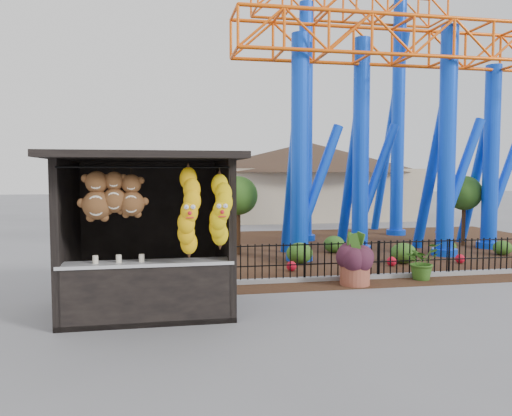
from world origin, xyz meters
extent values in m
plane|color=slate|center=(0.00, 0.00, 0.00)|extent=(120.00, 120.00, 0.00)
cube|color=#331E11|center=(4.00, 8.00, 0.01)|extent=(18.00, 12.00, 0.02)
cube|color=gray|center=(4.00, 3.00, 0.06)|extent=(18.00, 0.18, 0.12)
cube|color=black|center=(-3.00, 1.20, 0.05)|extent=(3.20, 2.60, 0.10)
cube|color=black|center=(-3.00, 2.44, 1.50)|extent=(3.20, 0.12, 3.00)
cube|color=black|center=(-4.54, 1.20, 1.50)|extent=(0.12, 2.60, 3.00)
cube|color=black|center=(-1.46, 1.20, 1.50)|extent=(0.12, 2.60, 3.00)
cube|color=black|center=(-3.00, 0.95, 3.06)|extent=(3.50, 3.40, 0.12)
cube|color=black|center=(-4.53, -0.03, 1.50)|extent=(0.14, 0.14, 3.00)
cube|color=black|center=(-1.47, -0.03, 1.50)|extent=(0.14, 0.14, 3.00)
cube|color=black|center=(-3.00, 0.15, 0.55)|extent=(3.00, 0.50, 1.10)
cube|color=#B9B9BE|center=(-3.00, 0.15, 1.12)|extent=(3.10, 0.55, 0.06)
cylinder|color=black|center=(-3.00, -0.25, 2.85)|extent=(2.90, 0.04, 0.04)
cylinder|color=blue|center=(1.50, 6.00, 3.50)|extent=(0.56, 0.56, 7.00)
cylinder|color=blue|center=(1.50, 6.00, 0.12)|extent=(0.84, 0.84, 0.24)
cylinder|color=blue|center=(4.00, 7.20, 3.65)|extent=(0.56, 0.56, 7.30)
cylinder|color=blue|center=(4.00, 7.20, 0.12)|extent=(0.84, 0.84, 0.24)
cylinder|color=blue|center=(6.50, 6.00, 3.75)|extent=(0.56, 0.56, 7.50)
cylinder|color=blue|center=(6.50, 6.00, 0.12)|extent=(0.84, 0.84, 0.24)
cylinder|color=blue|center=(9.00, 7.20, 3.30)|extent=(0.56, 0.56, 6.60)
cylinder|color=blue|center=(9.00, 7.20, 0.12)|extent=(0.84, 0.84, 0.24)
cylinder|color=blue|center=(3.00, 10.50, 4.75)|extent=(0.56, 0.56, 9.50)
cylinder|color=blue|center=(3.00, 10.50, 0.12)|extent=(0.84, 0.84, 0.24)
cylinder|color=blue|center=(7.50, 11.50, 5.25)|extent=(0.56, 0.56, 10.50)
cylinder|color=blue|center=(7.50, 11.50, 0.12)|extent=(0.84, 0.84, 0.24)
cylinder|color=blue|center=(1.50, 6.90, 2.62)|extent=(0.36, 2.21, 5.85)
cylinder|color=blue|center=(2.20, 6.30, 2.45)|extent=(1.62, 0.32, 3.73)
cylinder|color=blue|center=(4.00, 8.10, 2.74)|extent=(0.36, 2.29, 6.10)
cylinder|color=blue|center=(4.70, 7.50, 2.55)|extent=(1.67, 0.32, 3.88)
cylinder|color=blue|center=(6.50, 6.90, 2.81)|extent=(0.36, 2.34, 6.26)
cylinder|color=blue|center=(7.20, 6.30, 2.62)|extent=(1.71, 0.32, 3.99)
cylinder|color=blue|center=(9.00, 8.10, 2.47)|extent=(0.36, 2.10, 5.53)
cylinder|color=blue|center=(9.70, 7.50, 2.31)|extent=(1.54, 0.32, 3.52)
cylinder|color=#9A4C38|center=(1.91, 2.43, 0.29)|extent=(0.76, 0.76, 0.57)
ellipsoid|color=#381624|center=(1.91, 2.43, 0.89)|extent=(0.70, 0.70, 0.64)
imported|color=#27601C|center=(3.84, 2.70, 0.49)|extent=(1.09, 1.03, 0.97)
ellipsoid|color=#2C5619|center=(1.35, 5.43, 0.33)|extent=(0.80, 0.80, 0.64)
ellipsoid|color=#2C5619|center=(4.45, 4.87, 0.33)|extent=(0.78, 0.78, 0.62)
ellipsoid|color=#2C5619|center=(6.97, 6.50, 0.22)|extent=(0.51, 0.51, 0.41)
ellipsoid|color=#2C5619|center=(3.08, 7.21, 0.31)|extent=(0.73, 0.73, 0.58)
ellipsoid|color=#2C5619|center=(8.44, 5.69, 0.26)|extent=(0.61, 0.61, 0.48)
sphere|color=red|center=(0.81, 4.34, 0.16)|extent=(0.28, 0.28, 0.28)
sphere|color=red|center=(3.90, 4.52, 0.16)|extent=(0.28, 0.28, 0.28)
sphere|color=red|center=(6.14, 4.55, 0.16)|extent=(0.28, 0.28, 0.28)
cube|color=#BFAD8C|center=(6.00, 20.00, 1.50)|extent=(12.00, 6.00, 3.00)
cone|color=#332319|center=(6.00, 20.00, 3.90)|extent=(15.00, 15.00, 1.80)
camera|label=1|loc=(-2.73, -8.99, 2.75)|focal=35.00mm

